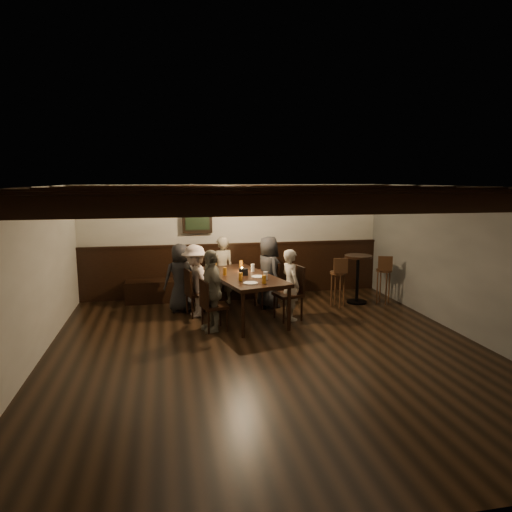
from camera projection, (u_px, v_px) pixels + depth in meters
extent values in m
plane|color=black|center=(271.00, 352.00, 6.70)|extent=(7.00, 7.00, 0.00)
plane|color=black|center=(271.00, 187.00, 6.30)|extent=(7.00, 7.00, 0.00)
plane|color=#BDB6A6|center=(234.00, 240.00, 9.89)|extent=(6.50, 0.00, 6.50)
plane|color=#4A4A48|center=(473.00, 264.00, 7.13)|extent=(0.00, 7.00, 7.00)
plane|color=#BDB6A6|center=(26.00, 281.00, 5.87)|extent=(0.00, 7.00, 7.00)
cube|color=black|center=(235.00, 270.00, 9.96)|extent=(6.50, 0.08, 1.10)
cube|color=black|center=(199.00, 289.00, 9.60)|extent=(3.00, 0.45, 0.45)
cube|color=black|center=(197.00, 216.00, 9.55)|extent=(0.62, 0.12, 0.72)
cube|color=black|center=(197.00, 216.00, 9.48)|extent=(0.50, 0.02, 0.58)
cube|color=black|center=(357.00, 204.00, 3.51)|extent=(6.50, 0.10, 0.16)
cube|color=black|center=(310.00, 198.00, 4.64)|extent=(6.50, 0.10, 0.16)
cube|color=black|center=(282.00, 195.00, 5.76)|extent=(6.50, 0.10, 0.16)
cube|color=black|center=(263.00, 192.00, 6.88)|extent=(6.50, 0.10, 0.16)
cube|color=black|center=(249.00, 190.00, 8.00)|extent=(6.50, 0.10, 0.16)
cube|color=black|center=(238.00, 189.00, 9.12)|extent=(6.50, 0.10, 0.16)
sphere|color=#FFE099|center=(95.00, 196.00, 8.59)|extent=(0.07, 0.07, 0.07)
sphere|color=#FFE099|center=(169.00, 196.00, 8.86)|extent=(0.07, 0.07, 0.07)
sphere|color=#FFE099|center=(239.00, 195.00, 9.12)|extent=(0.07, 0.07, 0.07)
sphere|color=#FFE099|center=(304.00, 195.00, 9.39)|extent=(0.07, 0.07, 0.07)
sphere|color=#FFE099|center=(367.00, 194.00, 9.66)|extent=(0.07, 0.07, 0.07)
cube|color=black|center=(242.00, 276.00, 8.24)|extent=(1.43, 2.30, 0.06)
cylinder|color=black|center=(243.00, 315.00, 7.24)|extent=(0.06, 0.06, 0.74)
cylinder|color=black|center=(203.00, 288.00, 9.03)|extent=(0.06, 0.06, 0.74)
cylinder|color=black|center=(289.00, 309.00, 7.58)|extent=(0.06, 0.06, 0.74)
cylinder|color=black|center=(242.00, 284.00, 9.38)|extent=(0.06, 0.06, 0.74)
cube|color=black|center=(198.00, 294.00, 8.41)|extent=(0.49, 0.49, 0.05)
cube|color=black|center=(188.00, 282.00, 8.30)|extent=(0.13, 0.40, 0.44)
cube|color=black|center=(214.00, 306.00, 7.61)|extent=(0.48, 0.48, 0.05)
cube|color=black|center=(204.00, 293.00, 7.50)|extent=(0.13, 0.39, 0.43)
cube|color=black|center=(266.00, 286.00, 8.99)|extent=(0.49, 0.49, 0.05)
cube|color=black|center=(275.00, 273.00, 9.03)|extent=(0.13, 0.41, 0.45)
cube|color=black|center=(288.00, 295.00, 8.18)|extent=(0.54, 0.54, 0.05)
cube|color=black|center=(298.00, 279.00, 8.22)|extent=(0.14, 0.44, 0.49)
imported|color=#232325|center=(181.00, 277.00, 8.70)|extent=(0.72, 0.55, 1.31)
imported|color=gray|center=(222.00, 270.00, 9.19)|extent=(0.57, 0.44, 1.38)
imported|color=#51291B|center=(265.00, 272.00, 9.45)|extent=(0.68, 0.59, 1.22)
imported|color=#BDA9A0|center=(195.00, 281.00, 8.35)|extent=(0.68, 0.95, 1.34)
imported|color=gray|center=(211.00, 290.00, 7.54)|extent=(0.51, 0.86, 1.37)
imported|color=black|center=(268.00, 272.00, 8.96)|extent=(0.60, 0.77, 1.41)
imported|color=#B2A896|center=(291.00, 285.00, 8.17)|extent=(0.41, 0.53, 1.28)
cylinder|color=#BF7219|center=(215.00, 266.00, 8.74)|extent=(0.07, 0.07, 0.14)
cylinder|color=#BF7219|center=(241.00, 264.00, 8.91)|extent=(0.07, 0.07, 0.14)
cylinder|color=#BF7219|center=(225.00, 271.00, 8.19)|extent=(0.07, 0.07, 0.14)
cylinder|color=silver|center=(253.00, 268.00, 8.53)|extent=(0.07, 0.07, 0.14)
cylinder|color=#BF7219|center=(241.00, 277.00, 7.73)|extent=(0.07, 0.07, 0.14)
cylinder|color=silver|center=(266.00, 276.00, 7.81)|extent=(0.07, 0.07, 0.14)
cylinder|color=#BF7219|center=(264.00, 279.00, 7.53)|extent=(0.07, 0.07, 0.14)
cylinder|color=white|center=(250.00, 283.00, 7.55)|extent=(0.24, 0.24, 0.01)
cylinder|color=white|center=(258.00, 277.00, 8.04)|extent=(0.24, 0.24, 0.01)
cube|color=black|center=(243.00, 272.00, 8.18)|extent=(0.15, 0.10, 0.12)
cylinder|color=beige|center=(242.00, 270.00, 8.55)|extent=(0.05, 0.05, 0.05)
cylinder|color=black|center=(357.00, 302.00, 9.37)|extent=(0.41, 0.41, 0.04)
cylinder|color=black|center=(357.00, 280.00, 9.29)|extent=(0.07, 0.07, 0.93)
cylinder|color=black|center=(358.00, 256.00, 9.21)|extent=(0.56, 0.56, 0.05)
cylinder|color=#362411|center=(338.00, 273.00, 8.97)|extent=(0.32, 0.32, 0.05)
cube|color=#362411|center=(341.00, 266.00, 8.80)|extent=(0.28, 0.05, 0.30)
cylinder|color=#362411|center=(384.00, 270.00, 9.21)|extent=(0.32, 0.32, 0.05)
cube|color=#362411|center=(385.00, 264.00, 9.04)|extent=(0.27, 0.12, 0.30)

